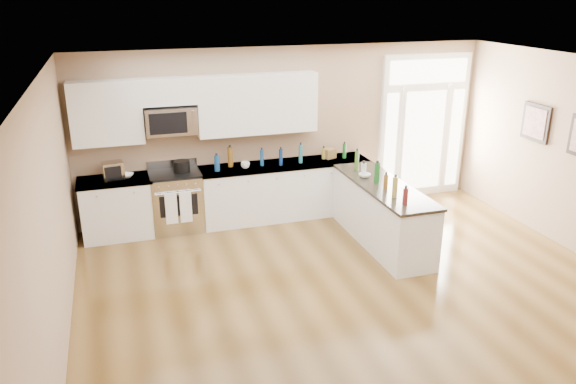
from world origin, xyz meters
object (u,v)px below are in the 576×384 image
Objects in this scene: kitchen_range at (177,201)px; toaster_oven at (113,170)px; stockpot at (182,166)px; peninsula_cabinet at (382,216)px.

kitchen_range is 1.09m from toaster_oven.
toaster_oven is at bearing 179.97° from stockpot.
kitchen_range is (-2.89, 1.45, 0.04)m from peninsula_cabinet.
peninsula_cabinet is at bearing -27.87° from stockpot.
peninsula_cabinet is at bearing -26.63° from kitchen_range.
stockpot is at bearing -8.47° from toaster_oven.
toaster_oven is at bearing 179.08° from kitchen_range.
toaster_oven reaches higher than stockpot.
peninsula_cabinet is 4.12m from toaster_oven.
kitchen_range reaches higher than peninsula_cabinet.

